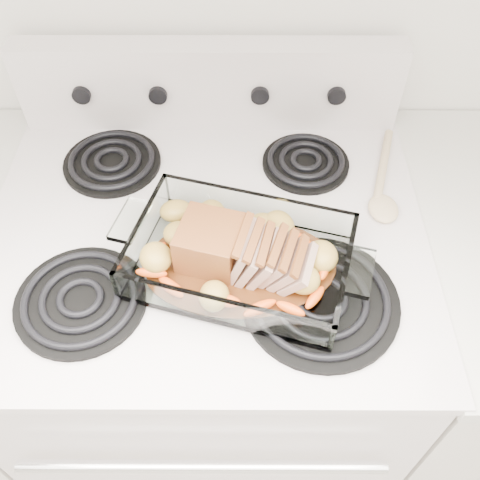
{
  "coord_description": "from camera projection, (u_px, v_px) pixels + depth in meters",
  "views": [
    {
      "loc": [
        0.06,
        1.04,
        1.66
      ],
      "look_at": [
        0.06,
        1.58,
        0.99
      ],
      "focal_mm": 40.0,
      "sensor_mm": 36.0,
      "label": 1
    }
  ],
  "objects": [
    {
      "name": "electric_range",
      "position": [
        215.0,
        347.0,
        1.3
      ],
      "size": [
        0.78,
        0.7,
        1.12
      ],
      "color": "silver",
      "rests_on": "ground"
    },
    {
      "name": "baking_dish",
      "position": [
        240.0,
        261.0,
        0.87
      ],
      "size": [
        0.34,
        0.22,
        0.07
      ],
      "rotation": [
        0.0,
        0.0,
        -0.28
      ],
      "color": "white",
      "rests_on": "electric_range"
    },
    {
      "name": "pork_roast",
      "position": [
        232.0,
        251.0,
        0.85
      ],
      "size": [
        0.22,
        0.1,
        0.08
      ],
      "rotation": [
        0.0,
        0.0,
        -0.43
      ],
      "color": "brown",
      "rests_on": "baking_dish"
    },
    {
      "name": "roast_vegetables",
      "position": [
        238.0,
        242.0,
        0.88
      ],
      "size": [
        0.32,
        0.18,
        0.04
      ],
      "rotation": [
        0.0,
        0.0,
        0.07
      ],
      "color": "orange",
      "rests_on": "baking_dish"
    },
    {
      "name": "wooden_spoon",
      "position": [
        383.0,
        189.0,
        1.0
      ],
      "size": [
        0.08,
        0.25,
        0.02
      ],
      "rotation": [
        0.0,
        0.0,
        -0.28
      ],
      "color": "#C5AF90",
      "rests_on": "electric_range"
    }
  ]
}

